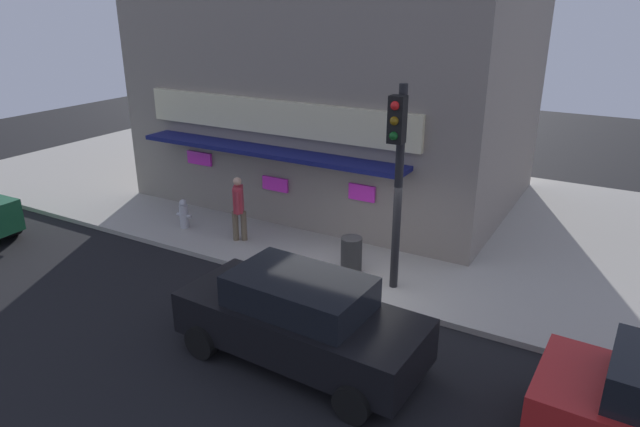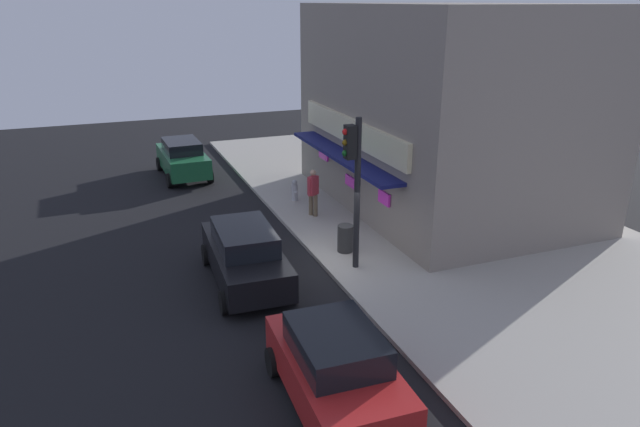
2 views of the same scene
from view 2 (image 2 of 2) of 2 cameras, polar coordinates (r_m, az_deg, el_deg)
name	(u,v)px [view 2 (image 2 of 2)]	position (r m, az deg, el deg)	size (l,w,h in m)	color
ground_plane	(320,265)	(17.99, -0.01, -5.06)	(51.66, 51.66, 0.00)	black
sidewalk	(472,238)	(20.47, 14.69, -2.32)	(34.44, 11.13, 0.13)	#A39E93
corner_building	(443,108)	(22.81, 11.99, 10.08)	(11.17, 8.37, 7.43)	gray
traffic_light	(354,174)	(16.54, 3.34, 3.89)	(0.32, 0.58, 4.51)	black
fire_hydrant	(295,190)	(23.22, -2.50, 2.27)	(0.49, 0.25, 0.84)	#B2B2B7
trash_can	(345,238)	(18.47, 2.49, -2.45)	(0.50, 0.50, 0.88)	#2D2D2D
pedestrian	(313,191)	(21.36, -0.68, 2.22)	(0.41, 0.50, 1.76)	brown
parked_car_black	(245,254)	(16.72, -7.34, -4.00)	(4.61, 2.18, 1.70)	black
parked_car_green	(183,158)	(27.46, -13.28, 5.30)	(4.27, 2.10, 1.70)	#1E6038
parked_car_red	(336,368)	(11.85, 1.58, -14.86)	(3.99, 2.19, 1.70)	#AD1E1E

